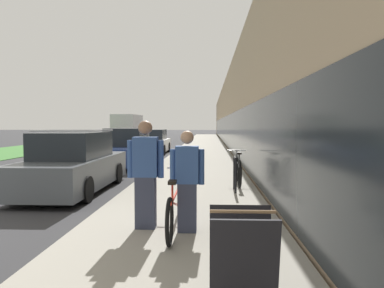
# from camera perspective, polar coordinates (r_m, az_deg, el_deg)

# --- Properties ---
(sidewalk_slab) EXTENTS (3.33, 70.00, 0.11)m
(sidewalk_slab) POSITION_cam_1_polar(r_m,az_deg,el_deg) (25.82, 1.66, -0.71)
(sidewalk_slab) COLOR gray
(sidewalk_slab) RESTS_ON ground
(storefront_facade) EXTENTS (10.01, 70.00, 5.36)m
(storefront_facade) POSITION_cam_1_polar(r_m,az_deg,el_deg) (34.35, 13.18, 4.51)
(storefront_facade) COLOR tan
(storefront_facade) RESTS_ON ground
(lawn_strip) EXTENTS (5.43, 70.00, 0.03)m
(lawn_strip) POSITION_cam_1_polar(r_m,az_deg,el_deg) (32.35, -20.17, -0.21)
(lawn_strip) COLOR #3D7533
(lawn_strip) RESTS_ON ground
(tandem_bicycle) EXTENTS (0.52, 2.83, 0.83)m
(tandem_bicycle) POSITION_cam_1_polar(r_m,az_deg,el_deg) (6.12, -2.36, -8.93)
(tandem_bicycle) COLOR black
(tandem_bicycle) RESTS_ON sidewalk_slab
(person_rider) EXTENTS (0.52, 0.20, 1.53)m
(person_rider) POSITION_cam_1_polar(r_m,az_deg,el_deg) (5.66, -0.75, -5.69)
(person_rider) COLOR #33384C
(person_rider) RESTS_ON sidewalk_slab
(person_bystander) EXTENTS (0.57, 0.22, 1.68)m
(person_bystander) POSITION_cam_1_polar(r_m,az_deg,el_deg) (5.89, -7.09, -4.61)
(person_bystander) COLOR #33384C
(person_bystander) RESTS_ON sidewalk_slab
(bike_rack_hoop) EXTENTS (0.05, 0.60, 0.84)m
(bike_rack_hoop) POSITION_cam_1_polar(r_m,az_deg,el_deg) (9.15, 6.56, -3.98)
(bike_rack_hoop) COLOR black
(bike_rack_hoop) RESTS_ON sidewalk_slab
(cruiser_bike_nearest) EXTENTS (0.52, 1.80, 0.91)m
(cruiser_bike_nearest) POSITION_cam_1_polar(r_m,az_deg,el_deg) (10.18, 7.03, -4.02)
(cruiser_bike_nearest) COLOR black
(cruiser_bike_nearest) RESTS_ON sidewalk_slab
(sandwich_board_sign) EXTENTS (0.56, 0.56, 0.90)m
(sandwich_board_sign) POSITION_cam_1_polar(r_m,az_deg,el_deg) (3.39, 7.67, -17.32)
(sandwich_board_sign) COLOR black
(sandwich_board_sign) RESTS_ON sidewalk_slab
(parked_sedan_curbside) EXTENTS (1.80, 4.62, 1.60)m
(parked_sedan_curbside) POSITION_cam_1_polar(r_m,az_deg,el_deg) (10.11, -17.62, -3.06)
(parked_sedan_curbside) COLOR #4C5156
(parked_sedan_curbside) RESTS_ON ground
(vintage_roadster_curbside) EXTENTS (1.77, 4.71, 1.57)m
(vintage_roadster_curbside) POSITION_cam_1_polar(r_m,az_deg,el_deg) (15.87, -9.77, -0.76)
(vintage_roadster_curbside) COLOR navy
(vintage_roadster_curbside) RESTS_ON ground
(parked_sedan_far) EXTENTS (1.81, 4.28, 1.43)m
(parked_sedan_far) POSITION_cam_1_polar(r_m,az_deg,el_deg) (22.29, -6.07, 0.21)
(parked_sedan_far) COLOR white
(parked_sedan_far) RESTS_ON ground
(moving_truck) EXTENTS (2.26, 6.89, 2.68)m
(moving_truck) POSITION_cam_1_polar(r_m,az_deg,el_deg) (38.60, -9.62, 2.43)
(moving_truck) COLOR orange
(moving_truck) RESTS_ON ground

